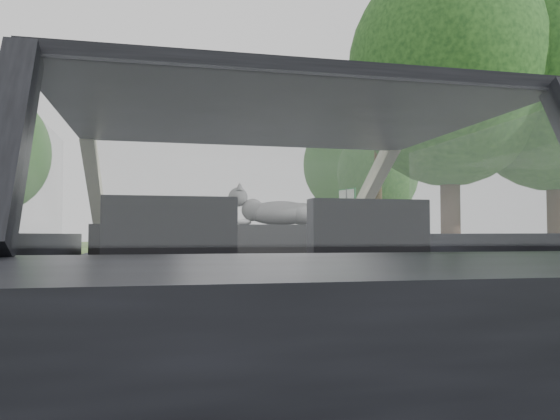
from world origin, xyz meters
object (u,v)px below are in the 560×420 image
subject_car (256,282)px  other_car (157,241)px  highway_sign (347,224)px  cat (280,211)px  utility_pole (378,147)px

subject_car → other_car: size_ratio=0.90×
subject_car → other_car: 16.14m
subject_car → highway_sign: (6.55, 17.13, 0.62)m
cat → highway_sign: 17.68m
cat → utility_pole: 17.69m
highway_sign → utility_pole: utility_pole is taller
highway_sign → utility_pole: 3.11m
other_car → highway_sign: bearing=18.9°
highway_sign → utility_pole: (0.97, -0.70, 2.87)m
highway_sign → other_car: bearing=172.9°
other_car → utility_pole: bearing=13.0°
other_car → subject_car: bearing=-77.5°
cat → other_car: other_car is taller
other_car → utility_pole: 8.73m
subject_car → other_car: other_car is taller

